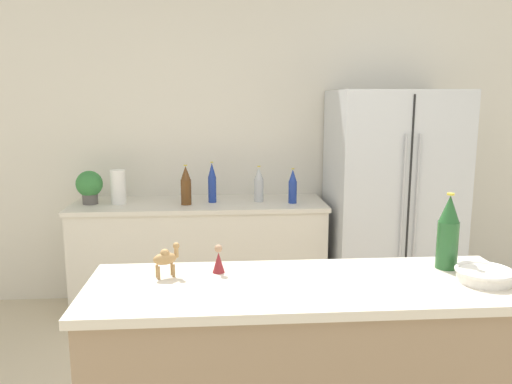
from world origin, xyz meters
The scene contains 13 objects.
wall_back centered at (0.00, 2.73, 1.27)m, with size 8.00×0.06×2.55m.
back_counter centered at (-0.49, 2.40, 0.45)m, with size 1.97×0.63×0.89m.
refrigerator centered at (1.02, 2.31, 0.88)m, with size 0.95×0.77×1.75m.
potted_plant centered at (-1.33, 2.39, 1.03)m, with size 0.20×0.20×0.26m.
paper_towel_roll centered at (-1.11, 2.38, 1.02)m, with size 0.11×0.11×0.26m.
back_bottle_0 centered at (-0.39, 2.39, 1.04)m, with size 0.06×0.06×0.32m.
back_bottle_1 centered at (-0.59, 2.31, 1.04)m, with size 0.08×0.08×0.31m.
back_bottle_2 centered at (0.23, 2.31, 1.02)m, with size 0.07×0.07×0.27m.
back_bottle_3 centered at (-0.03, 2.39, 1.02)m, with size 0.07×0.07×0.28m.
wine_bottle centered at (0.60, 0.44, 1.14)m, with size 0.09×0.09×0.31m.
fruit_bowl centered at (0.67, 0.28, 1.02)m, with size 0.22×0.22×0.05m.
camel_figurine centered at (-0.54, 0.42, 1.07)m, with size 0.11×0.08×0.13m.
wise_man_figurine_blue centered at (-0.34, 0.46, 1.04)m, with size 0.05×0.05×0.12m.
Camera 1 is at (-0.33, -1.46, 1.67)m, focal length 35.00 mm.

